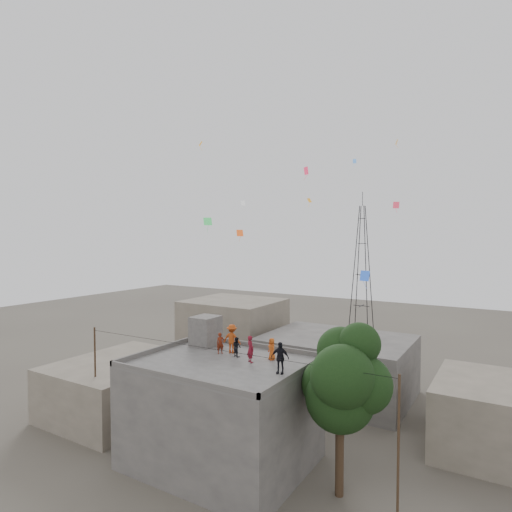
% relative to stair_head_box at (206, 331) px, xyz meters
% --- Properties ---
extents(ground, '(140.00, 140.00, 0.00)m').
position_rel_stair_head_box_xyz_m(ground, '(3.20, -2.60, -7.10)').
color(ground, '#4A433C').
rests_on(ground, ground).
extents(main_building, '(10.00, 8.00, 6.10)m').
position_rel_stair_head_box_xyz_m(main_building, '(3.20, -2.60, -4.05)').
color(main_building, '#514E4B').
rests_on(main_building, ground).
extents(parapet, '(10.00, 8.00, 0.30)m').
position_rel_stair_head_box_xyz_m(parapet, '(3.20, -2.60, -0.85)').
color(parapet, '#514E4B').
rests_on(parapet, main_building).
extents(stair_head_box, '(1.60, 1.80, 2.00)m').
position_rel_stair_head_box_xyz_m(stair_head_box, '(0.00, 0.00, 0.00)').
color(stair_head_box, '#514E4B').
rests_on(stair_head_box, main_building).
extents(neighbor_west, '(8.00, 10.00, 4.00)m').
position_rel_stair_head_box_xyz_m(neighbor_west, '(-7.80, -0.60, -5.10)').
color(neighbor_west, '#6C6455').
rests_on(neighbor_west, ground).
extents(neighbor_north, '(12.00, 9.00, 5.00)m').
position_rel_stair_head_box_xyz_m(neighbor_north, '(5.20, 11.40, -4.60)').
color(neighbor_north, '#514E4B').
rests_on(neighbor_north, ground).
extents(neighbor_northwest, '(9.00, 8.00, 7.00)m').
position_rel_stair_head_box_xyz_m(neighbor_northwest, '(-6.80, 13.40, -3.60)').
color(neighbor_northwest, '#6C6455').
rests_on(neighbor_northwest, ground).
extents(neighbor_east, '(7.00, 8.00, 4.40)m').
position_rel_stair_head_box_xyz_m(neighbor_east, '(17.20, 7.40, -4.90)').
color(neighbor_east, '#6C6455').
rests_on(neighbor_east, ground).
extents(tree, '(4.90, 4.60, 9.10)m').
position_rel_stair_head_box_xyz_m(tree, '(10.57, -2.00, -1.00)').
color(tree, black).
rests_on(tree, ground).
extents(utility_line, '(20.12, 0.62, 7.40)m').
position_rel_stair_head_box_xyz_m(utility_line, '(3.70, -3.85, -3.27)').
color(utility_line, black).
rests_on(utility_line, ground).
extents(transmission_tower, '(2.97, 2.97, 20.01)m').
position_rel_stair_head_box_xyz_m(transmission_tower, '(-0.80, 37.40, 1.97)').
color(transmission_tower, black).
rests_on(transmission_tower, ground).
extents(person_red_adult, '(0.69, 0.63, 1.59)m').
position_rel_stair_head_box_xyz_m(person_red_adult, '(4.72, -1.77, -0.20)').
color(person_red_adult, maroon).
rests_on(person_red_adult, main_building).
extents(person_orange_child, '(0.77, 0.72, 1.32)m').
position_rel_stair_head_box_xyz_m(person_orange_child, '(5.55, -0.65, -0.34)').
color(person_orange_child, '#C95117').
rests_on(person_orange_child, main_building).
extents(person_dark_child, '(0.72, 0.65, 1.21)m').
position_rel_stair_head_box_xyz_m(person_dark_child, '(3.33, -1.15, -0.40)').
color(person_dark_child, black).
rests_on(person_dark_child, main_building).
extents(person_dark_adult, '(1.08, 0.61, 1.73)m').
position_rel_stair_head_box_xyz_m(person_dark_adult, '(7.19, -2.69, -0.14)').
color(person_dark_adult, black).
rests_on(person_dark_adult, main_building).
extents(person_orange_adult, '(1.29, 0.88, 1.84)m').
position_rel_stair_head_box_xyz_m(person_orange_adult, '(2.62, -0.64, -0.08)').
color(person_orange_adult, '#AD4113').
rests_on(person_orange_adult, main_building).
extents(person_red_child, '(0.55, 0.58, 1.33)m').
position_rel_stair_head_box_xyz_m(person_red_child, '(2.08, -1.16, -0.34)').
color(person_red_child, maroon).
rests_on(person_red_child, main_building).
extents(kites, '(14.30, 16.04, 10.18)m').
position_rel_stair_head_box_xyz_m(kites, '(4.18, 5.53, 8.85)').
color(kites, '#DB4E17').
rests_on(kites, ground).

